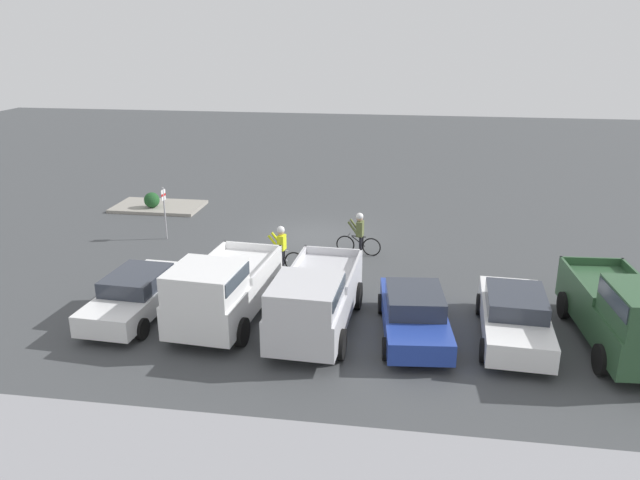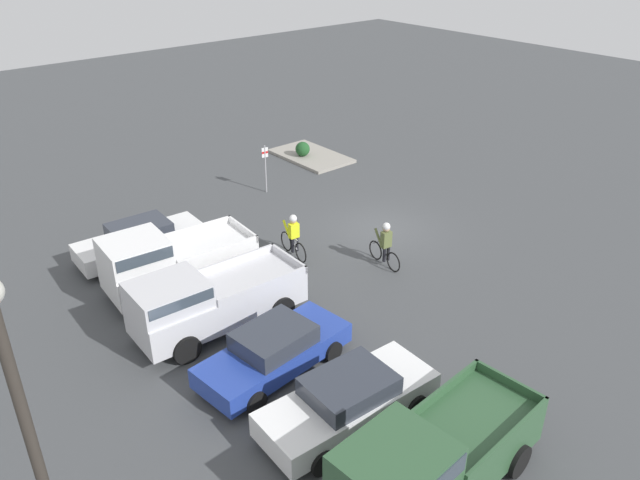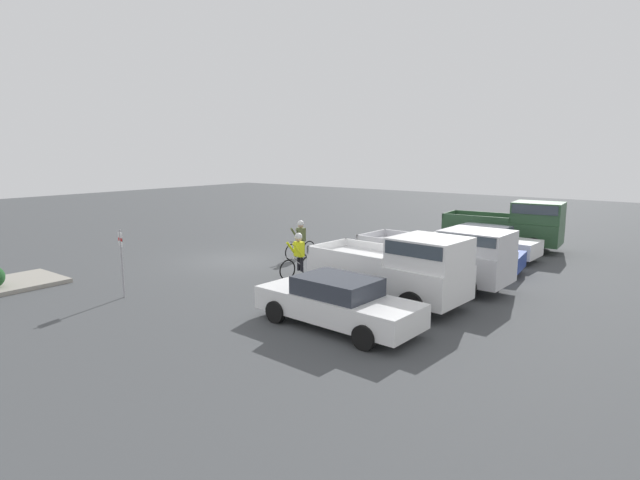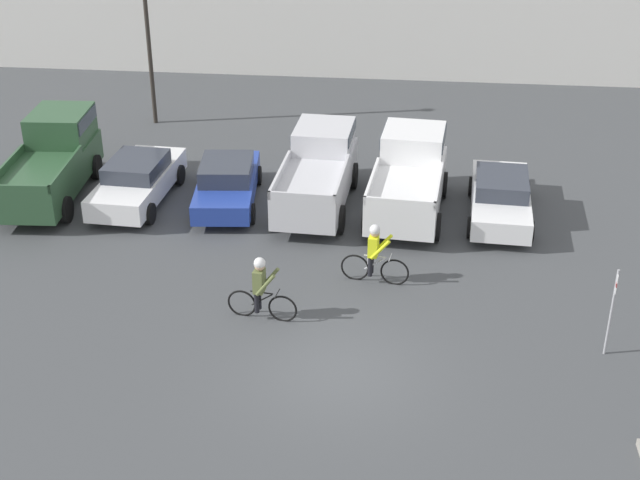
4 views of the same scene
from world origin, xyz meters
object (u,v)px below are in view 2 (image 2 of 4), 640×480
object	(u,v)px
sedan_0	(349,400)
sedan_2	(141,240)
pickup_truck_0	(427,464)
pickup_truck_2	(168,261)
fire_lane_sign	(265,164)
shrub	(303,149)
pickup_truck_1	(207,300)
cyclist_1	(385,243)
cyclist_0	(293,235)
sedan_1	(274,350)

from	to	relation	value
sedan_0	sedan_2	xyz separation A→B (m)	(11.20, 0.05, -0.03)
pickup_truck_0	pickup_truck_2	distance (m)	11.27
fire_lane_sign	shrub	distance (m)	4.71
fire_lane_sign	pickup_truck_1	bearing A→B (deg)	134.72
cyclist_1	shrub	size ratio (longest dim) A/B	2.38
pickup_truck_2	pickup_truck_0	bearing A→B (deg)	179.78
fire_lane_sign	pickup_truck_0	bearing A→B (deg)	155.07
cyclist_0	fire_lane_sign	xyz separation A→B (m)	(5.51, -2.75, 0.48)
sedan_0	sedan_2	distance (m)	11.20
cyclist_0	pickup_truck_1	bearing A→B (deg)	112.58
pickup_truck_1	fire_lane_sign	size ratio (longest dim) A/B	2.40
sedan_1	fire_lane_sign	size ratio (longest dim) A/B	2.08
cyclist_0	sedan_2	bearing A→B (deg)	50.51
sedan_0	sedan_1	size ratio (longest dim) A/B	1.02
fire_lane_sign	sedan_1	bearing A→B (deg)	145.10
sedan_0	shrub	distance (m)	19.01
pickup_truck_1	sedan_1	bearing A→B (deg)	-172.20
pickup_truck_0	pickup_truck_1	size ratio (longest dim) A/B	1.02
pickup_truck_0	shrub	size ratio (longest dim) A/B	7.33
fire_lane_sign	shrub	world-z (taller)	fire_lane_sign
sedan_0	cyclist_0	size ratio (longest dim) A/B	2.60
pickup_truck_0	sedan_2	xyz separation A→B (m)	(14.03, -0.35, -0.50)
sedan_2	sedan_0	bearing A→B (deg)	-179.74
cyclist_1	fire_lane_sign	size ratio (longest dim) A/B	0.80
pickup_truck_0	sedan_0	bearing A→B (deg)	-8.12
cyclist_1	pickup_truck_1	bearing A→B (deg)	84.77
pickup_truck_2	sedan_2	distance (m)	2.82
sedan_1	sedan_2	world-z (taller)	sedan_1
sedan_1	fire_lane_sign	bearing A→B (deg)	-34.90
sedan_2	pickup_truck_2	bearing A→B (deg)	173.60
sedan_1	cyclist_1	bearing A→B (deg)	-71.60
fire_lane_sign	shrub	size ratio (longest dim) A/B	2.98
pickup_truck_1	shrub	world-z (taller)	pickup_truck_1
sedan_0	pickup_truck_0	bearing A→B (deg)	171.88
sedan_0	pickup_truck_1	xyz separation A→B (m)	(5.62, 0.58, 0.38)
sedan_0	cyclist_0	bearing A→B (deg)	-29.24
sedan_1	pickup_truck_1	bearing A→B (deg)	7.80
pickup_truck_0	sedan_0	xyz separation A→B (m)	(2.83, -0.40, -0.47)
pickup_truck_2	sedan_0	bearing A→B (deg)	-177.55
sedan_1	fire_lane_sign	distance (m)	12.63
sedan_1	pickup_truck_1	distance (m)	2.87
sedan_1	shrub	distance (m)	16.93
shrub	pickup_truck_2	bearing A→B (deg)	121.72
sedan_1	cyclist_1	world-z (taller)	cyclist_1
cyclist_1	sedan_1	bearing A→B (deg)	108.40
fire_lane_sign	sedan_0	bearing A→B (deg)	151.89
pickup_truck_1	cyclist_1	bearing A→B (deg)	-95.23
pickup_truck_0	pickup_truck_1	xyz separation A→B (m)	(8.45, 0.18, -0.09)
sedan_2	cyclist_0	bearing A→B (deg)	-129.49
cyclist_1	pickup_truck_0	bearing A→B (deg)	139.10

